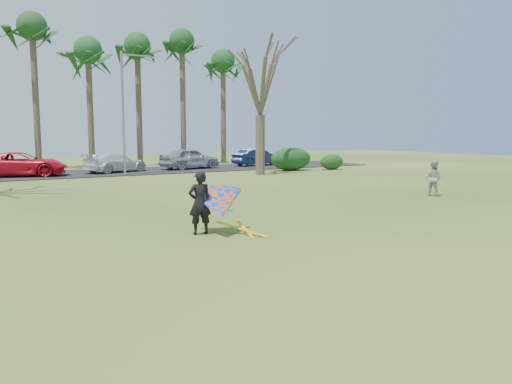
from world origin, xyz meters
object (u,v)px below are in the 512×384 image
car_4 (190,158)px  car_2 (21,164)px  bare_tree_right (260,75)px  kite_flyer (216,204)px  pedestrian_a (433,178)px  car_3 (116,162)px  car_5 (257,157)px  streetlight (125,107)px

car_4 → car_2: bearing=83.2°
bare_tree_right → kite_flyer: (-11.36, -16.09, -5.71)m
pedestrian_a → car_3: bearing=8.5°
bare_tree_right → car_3: (-7.87, 6.57, -5.82)m
car_2 → pedestrian_a: size_ratio=3.45×
kite_flyer → pedestrian_a: bearing=12.0°
car_5 → car_2: bearing=86.2°
pedestrian_a → bare_tree_right: bearing=-11.4°
streetlight → pedestrian_a: size_ratio=5.02×
car_4 → pedestrian_a: car_4 is taller
car_4 → pedestrian_a: 20.50m
streetlight → kite_flyer: size_ratio=3.35×
car_2 → kite_flyer: bearing=-156.7°
car_4 → pedestrian_a: (2.97, -20.29, -0.06)m
car_2 → car_3: bearing=-70.6°
car_3 → kite_flyer: (-3.48, -22.66, 0.11)m
car_5 → pedestrian_a: pedestrian_a is taller
bare_tree_right → streetlight: bearing=153.0°
car_4 → car_5: (6.33, 0.54, -0.09)m
car_3 → car_4: car_4 is taller
streetlight → kite_flyer: (-3.52, -20.09, -3.61)m
car_3 → car_5: bearing=-108.2°
kite_flyer → bare_tree_right: bearing=54.8°
streetlight → bare_tree_right: bearing=-27.0°
bare_tree_right → streetlight: 9.05m
streetlight → car_4: 7.29m
car_5 → kite_flyer: (-15.54, -23.41, 0.09)m
kite_flyer → car_3: bearing=81.3°
bare_tree_right → car_3: bare_tree_right is taller
car_5 → pedestrian_a: 21.10m
bare_tree_right → streetlight: bare_tree_right is taller
car_3 → kite_flyer: kite_flyer is taller
car_2 → pedestrian_a: (14.78, -19.79, -0.03)m
pedestrian_a → kite_flyer: kite_flyer is taller
streetlight → car_4: size_ratio=1.71×
kite_flyer → car_4: bearing=68.1°
bare_tree_right → car_4: 9.12m
streetlight → kite_flyer: bearing=-99.9°
car_2 → pedestrian_a: bearing=-126.6°
streetlight → car_2: (-6.12, 2.28, -3.64)m
car_5 → car_4: bearing=87.8°
bare_tree_right → car_2: 16.35m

